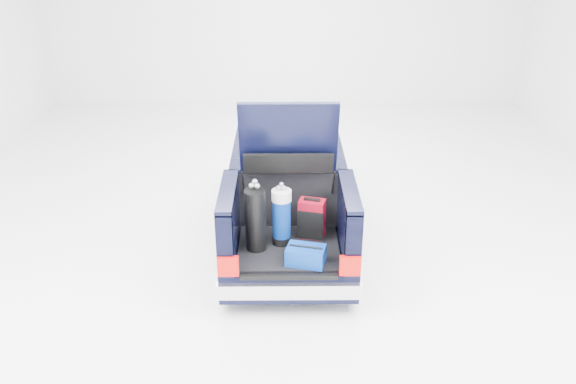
{
  "coord_description": "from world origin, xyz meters",
  "views": [
    {
      "loc": [
        -0.07,
        -8.44,
        4.65
      ],
      "look_at": [
        0.0,
        -0.5,
        0.93
      ],
      "focal_mm": 38.0,
      "sensor_mm": 36.0,
      "label": 1
    }
  ],
  "objects_px": {
    "red_suitcase": "(312,219)",
    "blue_duffel": "(306,255)",
    "black_golf_bag": "(256,220)",
    "car": "(288,191)",
    "blue_golf_bag": "(282,216)"
  },
  "relations": [
    {
      "from": "red_suitcase",
      "to": "blue_golf_bag",
      "type": "height_order",
      "value": "blue_golf_bag"
    },
    {
      "from": "car",
      "to": "black_golf_bag",
      "type": "bearing_deg",
      "value": -104.29
    },
    {
      "from": "red_suitcase",
      "to": "blue_duffel",
      "type": "relative_size",
      "value": 1.06
    },
    {
      "from": "car",
      "to": "blue_duffel",
      "type": "xyz_separation_m",
      "value": [
        0.21,
        -2.01,
        0.04
      ]
    },
    {
      "from": "car",
      "to": "red_suitcase",
      "type": "height_order",
      "value": "car"
    },
    {
      "from": "red_suitcase",
      "to": "blue_duffel",
      "type": "xyz_separation_m",
      "value": [
        -0.1,
        -0.69,
        -0.15
      ]
    },
    {
      "from": "black_golf_bag",
      "to": "blue_duffel",
      "type": "distance_m",
      "value": 0.79
    },
    {
      "from": "car",
      "to": "blue_duffel",
      "type": "bearing_deg",
      "value": -84.03
    },
    {
      "from": "red_suitcase",
      "to": "black_golf_bag",
      "type": "height_order",
      "value": "black_golf_bag"
    },
    {
      "from": "car",
      "to": "blue_golf_bag",
      "type": "distance_m",
      "value": 1.52
    },
    {
      "from": "red_suitcase",
      "to": "blue_golf_bag",
      "type": "xyz_separation_m",
      "value": [
        -0.4,
        -0.16,
        0.12
      ]
    },
    {
      "from": "black_golf_bag",
      "to": "blue_duffel",
      "type": "xyz_separation_m",
      "value": [
        0.63,
        -0.35,
        -0.32
      ]
    },
    {
      "from": "red_suitcase",
      "to": "car",
      "type": "bearing_deg",
      "value": 118.24
    },
    {
      "from": "blue_duffel",
      "to": "black_golf_bag",
      "type": "bearing_deg",
      "value": 165.0
    },
    {
      "from": "car",
      "to": "blue_golf_bag",
      "type": "height_order",
      "value": "car"
    }
  ]
}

